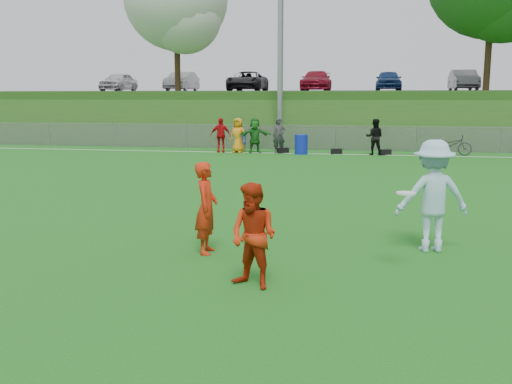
% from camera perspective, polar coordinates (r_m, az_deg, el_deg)
% --- Properties ---
extents(ground, '(120.00, 120.00, 0.00)m').
position_cam_1_polar(ground, '(9.87, 2.41, -6.50)').
color(ground, '#156517').
rests_on(ground, ground).
extents(sideline_far, '(60.00, 0.10, 0.01)m').
position_cam_1_polar(sideline_far, '(27.56, 7.75, 3.78)').
color(sideline_far, white).
rests_on(sideline_far, ground).
extents(fence, '(58.00, 0.06, 1.30)m').
position_cam_1_polar(fence, '(29.50, 7.97, 5.40)').
color(fence, gray).
rests_on(fence, ground).
extents(light_pole, '(1.20, 0.40, 12.15)m').
position_cam_1_polar(light_pole, '(30.76, 2.47, 16.95)').
color(light_pole, gray).
rests_on(light_pole, ground).
extents(berm, '(120.00, 18.00, 3.00)m').
position_cam_1_polar(berm, '(40.44, 8.74, 7.68)').
color(berm, '#244B15').
rests_on(berm, ground).
extents(parking_lot, '(120.00, 12.00, 0.10)m').
position_cam_1_polar(parking_lot, '(42.42, 8.88, 9.85)').
color(parking_lot, black).
rests_on(parking_lot, berm).
extents(tree_white_flowering, '(6.30, 6.30, 8.78)m').
position_cam_1_polar(tree_white_flowering, '(36.52, -7.79, 18.25)').
color(tree_white_flowering, black).
rests_on(tree_white_flowering, berm).
extents(car_row, '(32.04, 5.18, 1.44)m').
position_cam_1_polar(car_row, '(41.49, 7.22, 10.96)').
color(car_row, silver).
rests_on(car_row, parking_lot).
extents(spectator_row, '(8.42, 1.04, 1.69)m').
position_cam_1_polar(spectator_row, '(27.78, 1.77, 5.65)').
color(spectator_row, red).
rests_on(spectator_row, ground).
extents(gear_bags, '(7.37, 0.52, 0.26)m').
position_cam_1_polar(gear_bags, '(27.62, 10.05, 3.99)').
color(gear_bags, black).
rests_on(gear_bags, ground).
extents(player_red_left, '(0.42, 0.61, 1.61)m').
position_cam_1_polar(player_red_left, '(9.97, -4.99, -1.59)').
color(player_red_left, red).
rests_on(player_red_left, ground).
extents(player_red_center, '(0.92, 0.84, 1.53)m').
position_cam_1_polar(player_red_center, '(8.14, -0.24, -4.41)').
color(player_red_center, red).
rests_on(player_red_center, ground).
extents(player_blue, '(1.41, 0.99, 1.99)m').
position_cam_1_polar(player_blue, '(10.51, 17.24, -0.39)').
color(player_blue, '#A3CEE3').
rests_on(player_blue, ground).
extents(frisbee, '(0.31, 0.31, 0.03)m').
position_cam_1_polar(frisbee, '(9.07, 14.78, -0.12)').
color(frisbee, white).
rests_on(frisbee, ground).
extents(recycling_bin, '(0.77, 0.77, 0.93)m').
position_cam_1_polar(recycling_bin, '(27.40, 4.55, 4.77)').
color(recycling_bin, '#0F21A4').
rests_on(recycling_bin, ground).
extents(camp_chair, '(0.54, 0.55, 0.87)m').
position_cam_1_polar(camp_chair, '(28.76, -1.63, 4.60)').
color(camp_chair, '#0F37A3').
rests_on(camp_chair, ground).
extents(bicycle, '(1.96, 0.92, 0.99)m').
position_cam_1_polar(bicycle, '(28.36, 18.91, 4.50)').
color(bicycle, '#2C2B2E').
rests_on(bicycle, ground).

